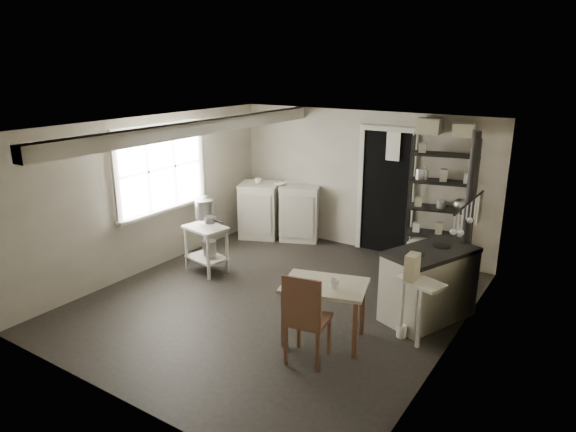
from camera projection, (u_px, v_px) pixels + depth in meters
The scene contains 31 objects.
floor at pixel (276, 301), 6.80m from camera, with size 5.00×5.00×0.00m, color black.
ceiling at pixel (274, 126), 6.13m from camera, with size 5.00×5.00×0.00m, color silver.
wall_back at pixel (361, 181), 8.47m from camera, with size 4.50×0.02×2.30m, color #B0A896.
wall_front at pixel (112, 288), 4.46m from camera, with size 4.50×0.02×2.30m, color #B0A896.
wall_left at pixel (151, 194), 7.64m from camera, with size 0.02×5.00×2.30m, color #B0A896.
wall_right at pixel (455, 253), 5.28m from camera, with size 0.02×5.00×2.30m, color #B0A896.
window at pixel (161, 169), 7.69m from camera, with size 0.12×1.76×1.28m, color beige, non-canonical shape.
doorway at pixel (385, 194), 8.25m from camera, with size 0.96×0.10×2.08m, color beige, non-canonical shape.
ceiling_beam at pixel (200, 128), 6.79m from camera, with size 0.18×5.00×0.18m, color beige, non-canonical shape.
wallpaper_panel at pixel (454, 253), 5.29m from camera, with size 0.01×5.00×2.30m, color beige, non-canonical shape.
utensil_rail at pixel (468, 202), 5.68m from camera, with size 0.06×1.20×0.44m, color silver, non-canonical shape.
prep_table at pixel (206, 246), 7.64m from camera, with size 0.62×0.44×0.71m, color beige, non-canonical shape.
stockpot at pixel (204, 209), 7.60m from camera, with size 0.27×0.27×0.29m, color silver.
saucepan at pixel (210, 220), 7.40m from camera, with size 0.17×0.17×0.09m, color silver.
bucket at pixel (209, 248), 7.62m from camera, with size 0.20×0.20×0.22m, color silver.
base_cabinets at pixel (280, 212), 9.15m from camera, with size 1.48×0.63×0.97m, color beige, non-canonical shape.
mixing_bowl at pixel (280, 187), 8.92m from camera, with size 0.27×0.27×0.07m, color white.
counter_cup at pixel (258, 184), 9.06m from camera, with size 0.13×0.13×0.10m, color white.
shelf_rack at pixel (441, 208), 7.63m from camera, with size 0.96×0.37×2.03m, color black, non-canonical shape.
shelf_jar at pixel (424, 178), 7.63m from camera, with size 0.09×0.10×0.21m, color white.
storage_box_a at pixel (429, 135), 7.47m from camera, with size 0.33×0.29×0.23m, color beige.
storage_box_b at pixel (463, 139), 7.23m from camera, with size 0.28×0.26×0.18m, color beige.
stove at pixel (429, 285), 6.23m from camera, with size 0.62×1.13×0.89m, color beige, non-canonical shape.
stovepipe at pixel (471, 188), 6.14m from camera, with size 0.10×0.10×1.28m, color black, non-canonical shape.
side_ledge at pixel (419, 311), 5.59m from camera, with size 0.52×0.28×0.80m, color beige, non-canonical shape.
oats_box at pixel (413, 261), 5.44m from camera, with size 0.12×0.19×0.29m, color beige.
work_table at pixel (324, 310), 5.73m from camera, with size 0.91×0.64×0.69m, color beige, non-canonical shape.
table_cup at pixel (335, 278), 5.50m from camera, with size 0.11×0.11×0.10m, color white.
chair at pixel (308, 318), 5.33m from camera, with size 0.42×0.44×1.01m, color #543324, non-canonical shape.
flour_sack at pixel (416, 253), 7.83m from camera, with size 0.39×0.33×0.47m, color white.
floor_crock at pixel (401, 331), 5.89m from camera, with size 0.12×0.12×0.15m, color white.
Camera 1 is at (3.52, -5.08, 3.04)m, focal length 32.00 mm.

